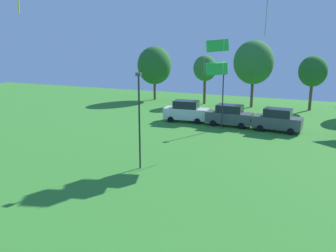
# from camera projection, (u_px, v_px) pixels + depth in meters

# --- Properties ---
(kite_flying_2) EXTENTS (2.01, 1.98, 2.61)m
(kite_flying_2) POSITION_uv_depth(u_px,v_px,m) (217.00, 57.00, 26.19)
(kite_flying_2) COLOR green
(parked_car_leftmost) EXTENTS (4.92, 2.40, 2.32)m
(parked_car_leftmost) POSITION_uv_depth(u_px,v_px,m) (186.00, 111.00, 38.57)
(parked_car_leftmost) COLOR silver
(parked_car_leftmost) RESTS_ON ground
(parked_car_second_from_left) EXTENTS (4.73, 1.96, 2.20)m
(parked_car_second_from_left) POSITION_uv_depth(u_px,v_px,m) (229.00, 115.00, 36.57)
(parked_car_second_from_left) COLOR #4C5156
(parked_car_second_from_left) RESTS_ON ground
(parked_car_third_from_left) EXTENTS (4.66, 2.18, 2.23)m
(parked_car_third_from_left) POSITION_uv_depth(u_px,v_px,m) (277.00, 120.00, 34.30)
(parked_car_third_from_left) COLOR #4C5156
(parked_car_third_from_left) RESTS_ON ground
(light_post_0) EXTENTS (0.36, 0.20, 5.61)m
(light_post_0) POSITION_uv_depth(u_px,v_px,m) (223.00, 97.00, 34.84)
(light_post_0) COLOR #2D2D33
(light_post_0) RESTS_ON ground
(light_post_2) EXTENTS (0.36, 0.20, 6.51)m
(light_post_2) POSITION_uv_depth(u_px,v_px,m) (139.00, 116.00, 23.53)
(light_post_2) COLOR #2D2D33
(light_post_2) RESTS_ON ground
(treeline_tree_0) EXTENTS (5.08, 5.08, 7.93)m
(treeline_tree_0) POSITION_uv_depth(u_px,v_px,m) (154.00, 65.00, 52.92)
(treeline_tree_0) COLOR brown
(treeline_tree_0) RESTS_ON ground
(treeline_tree_1) EXTENTS (3.24, 3.24, 6.77)m
(treeline_tree_1) POSITION_uv_depth(u_px,v_px,m) (205.00, 68.00, 49.19)
(treeline_tree_1) COLOR brown
(treeline_tree_1) RESTS_ON ground
(treeline_tree_2) EXTENTS (5.19, 5.19, 8.78)m
(treeline_tree_2) POSITION_uv_depth(u_px,v_px,m) (254.00, 62.00, 46.29)
(treeline_tree_2) COLOR brown
(treeline_tree_2) RESTS_ON ground
(treeline_tree_3) EXTENTS (3.49, 3.49, 6.86)m
(treeline_tree_3) POSITION_uv_depth(u_px,v_px,m) (313.00, 72.00, 44.33)
(treeline_tree_3) COLOR brown
(treeline_tree_3) RESTS_ON ground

